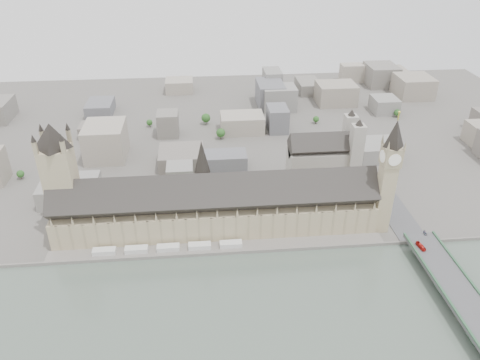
{
  "coord_description": "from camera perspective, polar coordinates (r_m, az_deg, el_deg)",
  "views": [
    {
      "loc": [
        -10.21,
        -306.21,
        236.0
      ],
      "look_at": [
        22.0,
        42.45,
        34.57
      ],
      "focal_mm": 35.0,
      "sensor_mm": 36.0,
      "label": 1
    }
  ],
  "objects": [
    {
      "name": "ground",
      "position": [
        386.74,
        -2.69,
        -7.73
      ],
      "size": [
        900.0,
        900.0,
        0.0
      ],
      "primitive_type": "plane",
      "color": "#595651",
      "rests_on": "ground"
    },
    {
      "name": "central_tower",
      "position": [
        376.93,
        -4.62,
        1.61
      ],
      "size": [
        13.0,
        13.0,
        48.0
      ],
      "color": "gray",
      "rests_on": "ground"
    },
    {
      "name": "victoria_tower",
      "position": [
        394.4,
        -21.08,
        0.45
      ],
      "size": [
        30.0,
        30.0,
        100.0
      ],
      "color": "tan",
      "rests_on": "ground"
    },
    {
      "name": "terrace_tents",
      "position": [
        379.79,
        -8.75,
        -8.16
      ],
      "size": [
        118.0,
        7.0,
        4.0
      ],
      "color": "silver",
      "rests_on": "river_terrace"
    },
    {
      "name": "embankment_wall",
      "position": [
        374.03,
        -2.58,
        -8.95
      ],
      "size": [
        600.0,
        1.5,
        3.0
      ],
      "primitive_type": "cube",
      "color": "slate",
      "rests_on": "ground"
    },
    {
      "name": "river_terrace",
      "position": [
        380.21,
        -2.64,
        -8.3
      ],
      "size": [
        270.0,
        15.0,
        2.0
      ],
      "primitive_type": "cube",
      "color": "slate",
      "rests_on": "ground"
    },
    {
      "name": "westminster_bridge",
      "position": [
        361.65,
        25.48,
        -13.37
      ],
      "size": [
        25.0,
        325.0,
        10.25
      ],
      "primitive_type": "cube",
      "color": "#474749",
      "rests_on": "ground"
    },
    {
      "name": "palace_of_westminster",
      "position": [
        389.64,
        -2.92,
        -3.32
      ],
      "size": [
        265.0,
        40.73,
        55.44
      ],
      "color": "tan",
      "rests_on": "ground"
    },
    {
      "name": "elizabeth_tower",
      "position": [
        390.32,
        17.71,
        1.26
      ],
      "size": [
        17.0,
        17.0,
        107.5
      ],
      "color": "tan",
      "rests_on": "ground"
    },
    {
      "name": "red_bus_north",
      "position": [
        390.25,
        21.17,
        -7.54
      ],
      "size": [
        4.03,
        10.94,
        2.98
      ],
      "primitive_type": "imported",
      "rotation": [
        0.0,
        0.0,
        0.15
      ],
      "color": "red",
      "rests_on": "westminster_bridge"
    },
    {
      "name": "city_skyline_inland",
      "position": [
        592.48,
        -3.97,
        8.35
      ],
      "size": [
        720.0,
        360.0,
        38.0
      ],
      "primitive_type": null,
      "color": "gray",
      "rests_on": "ground"
    },
    {
      "name": "park_trees",
      "position": [
        431.65,
        -4.45,
        -2.15
      ],
      "size": [
        110.0,
        30.0,
        15.0
      ],
      "primitive_type": null,
      "color": "#1C4D1B",
      "rests_on": "ground"
    },
    {
      "name": "westminster_abbey",
      "position": [
        469.18,
        10.29,
        2.68
      ],
      "size": [
        68.0,
        36.0,
        64.0
      ],
      "color": "#A09C90",
      "rests_on": "ground"
    },
    {
      "name": "car_approach",
      "position": [
        407.67,
        21.64,
        -6.02
      ],
      "size": [
        2.83,
        5.52,
        1.53
      ],
      "primitive_type": "imported",
      "rotation": [
        0.0,
        0.0,
        -0.13
      ],
      "color": "gray",
      "rests_on": "westminster_bridge"
    }
  ]
}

